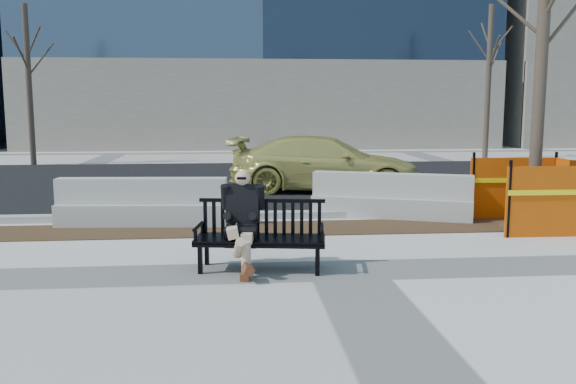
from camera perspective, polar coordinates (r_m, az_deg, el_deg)
name	(u,v)px	position (r m, az deg, el deg)	size (l,w,h in m)	color
ground	(345,270)	(7.66, 5.39, -7.29)	(120.00, 120.00, 0.00)	beige
mulch_strip	(317,228)	(10.16, 2.70, -3.37)	(40.00, 1.20, 0.02)	#47301C
asphalt_street	(285,181)	(16.24, -0.30, 1.01)	(60.00, 10.40, 0.01)	black
curb	(310,214)	(11.07, 2.03, -2.11)	(60.00, 0.25, 0.12)	#9E9B93
bench	(260,270)	(7.65, -2.60, -7.28)	(1.63, 0.59, 0.87)	black
seated_man	(243,269)	(7.72, -4.27, -7.16)	(0.53, 0.88, 1.23)	black
tree_fence	(532,227)	(11.02, 21.82, -3.07)	(2.41, 2.41, 6.02)	#DF5506
sedan	(325,191)	(14.48, 3.49, 0.09)	(1.82, 4.47, 1.30)	tan
jersey_barrier_left	(143,225)	(10.69, -13.39, -3.03)	(2.86, 0.57, 0.82)	#ADAAA2
jersey_barrier_right	(391,218)	(11.25, 9.58, -2.37)	(2.85, 0.57, 0.82)	#A6A49B
far_tree_left	(34,165)	(22.44, -22.67, 2.36)	(2.12, 2.12, 5.73)	#44362B
far_tree_right	(485,158)	(24.35, 17.92, 3.01)	(2.27, 2.27, 6.13)	#4D3E31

